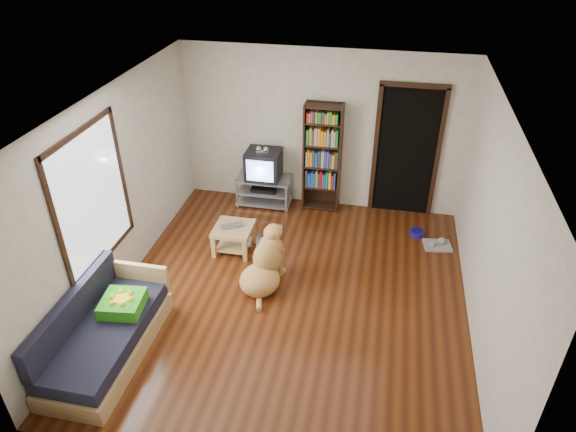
% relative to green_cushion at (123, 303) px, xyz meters
% --- Properties ---
extents(ground, '(5.00, 5.00, 0.00)m').
position_rel_green_cushion_xyz_m(ground, '(1.75, 1.08, -0.50)').
color(ground, '#57280F').
rests_on(ground, ground).
extents(ceiling, '(5.00, 5.00, 0.00)m').
position_rel_green_cushion_xyz_m(ceiling, '(1.75, 1.08, 2.10)').
color(ceiling, white).
rests_on(ceiling, ground).
extents(wall_back, '(4.50, 0.00, 4.50)m').
position_rel_green_cushion_xyz_m(wall_back, '(1.75, 3.58, 0.80)').
color(wall_back, silver).
rests_on(wall_back, ground).
extents(wall_front, '(4.50, 0.00, 4.50)m').
position_rel_green_cushion_xyz_m(wall_front, '(1.75, -1.42, 0.80)').
color(wall_front, silver).
rests_on(wall_front, ground).
extents(wall_left, '(0.00, 5.00, 5.00)m').
position_rel_green_cushion_xyz_m(wall_left, '(-0.50, 1.08, 0.80)').
color(wall_left, silver).
rests_on(wall_left, ground).
extents(wall_right, '(0.00, 5.00, 5.00)m').
position_rel_green_cushion_xyz_m(wall_right, '(4.00, 1.08, 0.80)').
color(wall_right, silver).
rests_on(wall_right, ground).
extents(green_cushion, '(0.51, 0.51, 0.15)m').
position_rel_green_cushion_xyz_m(green_cushion, '(0.00, 0.00, 0.00)').
color(green_cushion, green).
rests_on(green_cushion, sofa).
extents(laptop, '(0.39, 0.35, 0.03)m').
position_rel_green_cushion_xyz_m(laptop, '(0.73, 1.90, -0.08)').
color(laptop, '#B3B4B8').
rests_on(laptop, coffee_table).
extents(dog_bowl, '(0.22, 0.22, 0.08)m').
position_rel_green_cushion_xyz_m(dog_bowl, '(3.39, 2.86, -0.46)').
color(dog_bowl, navy).
rests_on(dog_bowl, ground).
extents(grey_rag, '(0.44, 0.37, 0.03)m').
position_rel_green_cushion_xyz_m(grey_rag, '(3.69, 2.61, -0.48)').
color(grey_rag, '#9D9D9D').
rests_on(grey_rag, ground).
extents(window, '(0.03, 1.46, 1.70)m').
position_rel_green_cushion_xyz_m(window, '(-0.48, 0.58, 1.00)').
color(window, white).
rests_on(window, wall_left).
extents(doorway, '(1.03, 0.05, 2.19)m').
position_rel_green_cushion_xyz_m(doorway, '(3.10, 3.56, 0.62)').
color(doorway, black).
rests_on(doorway, wall_back).
extents(tv_stand, '(0.90, 0.45, 0.50)m').
position_rel_green_cushion_xyz_m(tv_stand, '(0.85, 3.33, -0.23)').
color(tv_stand, '#99999E').
rests_on(tv_stand, ground).
extents(crt_tv, '(0.55, 0.52, 0.58)m').
position_rel_green_cushion_xyz_m(crt_tv, '(0.85, 3.35, 0.25)').
color(crt_tv, black).
rests_on(crt_tv, tv_stand).
extents(bookshelf, '(0.60, 0.30, 1.80)m').
position_rel_green_cushion_xyz_m(bookshelf, '(1.80, 3.42, 0.50)').
color(bookshelf, black).
rests_on(bookshelf, ground).
extents(sofa, '(0.80, 1.80, 0.80)m').
position_rel_green_cushion_xyz_m(sofa, '(-0.12, -0.30, -0.24)').
color(sofa, tan).
rests_on(sofa, ground).
extents(coffee_table, '(0.55, 0.55, 0.40)m').
position_rel_green_cushion_xyz_m(coffee_table, '(0.73, 1.93, -0.22)').
color(coffee_table, tan).
rests_on(coffee_table, ground).
extents(dog, '(0.67, 1.03, 0.84)m').
position_rel_green_cushion_xyz_m(dog, '(1.37, 1.26, -0.19)').
color(dog, tan).
rests_on(dog, ground).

